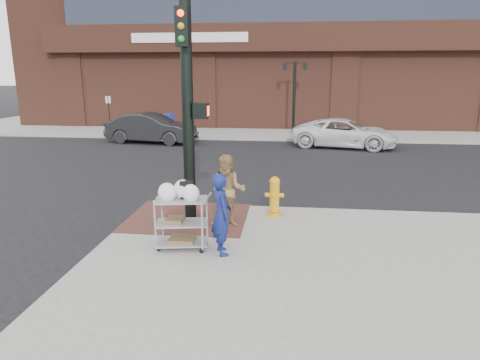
# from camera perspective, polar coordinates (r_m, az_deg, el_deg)

# --- Properties ---
(ground) EXTENTS (220.00, 220.00, 0.00)m
(ground) POSITION_cam_1_polar(r_m,az_deg,el_deg) (9.48, -4.65, -7.75)
(ground) COLOR black
(ground) RESTS_ON ground
(sidewalk_far) EXTENTS (65.00, 36.00, 0.15)m
(sidewalk_far) POSITION_cam_1_polar(r_m,az_deg,el_deg) (42.17, 21.51, 8.43)
(sidewalk_far) COLOR gray
(sidewalk_far) RESTS_ON ground
(brick_curb_ramp) EXTENTS (2.80, 2.40, 0.01)m
(brick_curb_ramp) POSITION_cam_1_polar(r_m,az_deg,el_deg) (10.37, -6.98, -4.94)
(brick_curb_ramp) COLOR #542F27
(brick_curb_ramp) RESTS_ON sidewalk_near
(lamp_post) EXTENTS (1.32, 0.22, 4.00)m
(lamp_post) POSITION_cam_1_polar(r_m,az_deg,el_deg) (24.64, 7.25, 11.87)
(lamp_post) COLOR black
(lamp_post) RESTS_ON sidewalk_far
(parking_sign) EXTENTS (0.05, 0.05, 2.20)m
(parking_sign) POSITION_cam_1_polar(r_m,az_deg,el_deg) (25.86, -17.06, 8.43)
(parking_sign) COLOR black
(parking_sign) RESTS_ON sidewalk_far
(traffic_signal_pole) EXTENTS (0.61, 0.51, 5.00)m
(traffic_signal_pole) POSITION_cam_1_polar(r_m,az_deg,el_deg) (9.68, -6.91, 9.92)
(traffic_signal_pole) COLOR black
(traffic_signal_pole) RESTS_ON sidewalk_near
(woman_blue) EXTENTS (0.57, 0.67, 1.57)m
(woman_blue) POSITION_cam_1_polar(r_m,az_deg,el_deg) (8.08, -2.47, -4.56)
(woman_blue) COLOR navy
(woman_blue) RESTS_ON sidewalk_near
(pedestrian_tan) EXTENTS (0.83, 0.66, 1.63)m
(pedestrian_tan) POSITION_cam_1_polar(r_m,az_deg,el_deg) (9.51, -1.61, -1.48)
(pedestrian_tan) COLOR #987947
(pedestrian_tan) RESTS_ON sidewalk_near
(sedan_dark) EXTENTS (4.80, 2.25, 1.52)m
(sedan_dark) POSITION_cam_1_polar(r_m,az_deg,el_deg) (22.63, -11.75, 6.79)
(sedan_dark) COLOR black
(sedan_dark) RESTS_ON ground
(minivan_white) EXTENTS (5.30, 3.26, 1.37)m
(minivan_white) POSITION_cam_1_polar(r_m,az_deg,el_deg) (21.46, 13.80, 6.09)
(minivan_white) COLOR white
(minivan_white) RESTS_ON ground
(utility_cart) EXTENTS (1.06, 0.71, 1.36)m
(utility_cart) POSITION_cam_1_polar(r_m,az_deg,el_deg) (8.43, -7.81, -5.08)
(utility_cart) COLOR gray
(utility_cart) RESTS_ON sidewalk_near
(fire_hydrant) EXTENTS (0.46, 0.32, 0.97)m
(fire_hydrant) POSITION_cam_1_polar(r_m,az_deg,el_deg) (10.33, 4.62, -2.11)
(fire_hydrant) COLOR orange
(fire_hydrant) RESTS_ON sidewalk_near
(newsbox_red) EXTENTS (0.49, 0.45, 1.13)m
(newsbox_red) POSITION_cam_1_polar(r_m,az_deg,el_deg) (25.65, -12.57, 7.46)
(newsbox_red) COLOR maroon
(newsbox_red) RESTS_ON sidewalk_far
(newsbox_yellow) EXTENTS (0.45, 0.43, 0.88)m
(newsbox_yellow) POSITION_cam_1_polar(r_m,az_deg,el_deg) (25.06, -9.80, 7.16)
(newsbox_yellow) COLOR gold
(newsbox_yellow) RESTS_ON sidewalk_far
(newsbox_blue) EXTENTS (0.57, 0.54, 1.13)m
(newsbox_blue) POSITION_cam_1_polar(r_m,az_deg,el_deg) (24.91, -9.41, 7.43)
(newsbox_blue) COLOR #1B28B1
(newsbox_blue) RESTS_ON sidewalk_far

